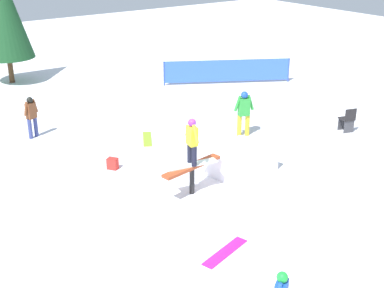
{
  "coord_description": "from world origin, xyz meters",
  "views": [
    {
      "loc": [
        7.5,
        10.47,
        6.72
      ],
      "look_at": [
        0.0,
        0.0,
        1.44
      ],
      "focal_mm": 50.0,
      "sensor_mm": 36.0,
      "label": 1
    }
  ],
  "objects_px": {
    "bystander_green": "(244,111)",
    "pine_tree_near": "(3,11)",
    "bystander_brown": "(31,115)",
    "loose_snowboard_magenta": "(225,252)",
    "loose_snowboard_lime": "(147,139)",
    "rail_feature": "(192,170)",
    "backpack_on_snow": "(113,164)",
    "main_rider_on_rail": "(192,143)",
    "folding_chair": "(347,120)"
  },
  "relations": [
    {
      "from": "bystander_brown",
      "to": "loose_snowboard_magenta",
      "type": "relative_size",
      "value": 1.04
    },
    {
      "from": "rail_feature",
      "to": "loose_snowboard_lime",
      "type": "distance_m",
      "value": 4.28
    },
    {
      "from": "rail_feature",
      "to": "folding_chair",
      "type": "height_order",
      "value": "folding_chair"
    },
    {
      "from": "main_rider_on_rail",
      "to": "bystander_brown",
      "type": "height_order",
      "value": "main_rider_on_rail"
    },
    {
      "from": "main_rider_on_rail",
      "to": "bystander_brown",
      "type": "bearing_deg",
      "value": -63.24
    },
    {
      "from": "loose_snowboard_magenta",
      "to": "folding_chair",
      "type": "xyz_separation_m",
      "value": [
        -8.19,
        -3.37,
        0.4
      ]
    },
    {
      "from": "bystander_brown",
      "to": "main_rider_on_rail",
      "type": "bearing_deg",
      "value": 84.29
    },
    {
      "from": "pine_tree_near",
      "to": "loose_snowboard_magenta",
      "type": "bearing_deg",
      "value": 87.48
    },
    {
      "from": "folding_chair",
      "to": "loose_snowboard_lime",
      "type": "bearing_deg",
      "value": -14.48
    },
    {
      "from": "loose_snowboard_lime",
      "to": "main_rider_on_rail",
      "type": "bearing_deg",
      "value": 15.03
    },
    {
      "from": "bystander_green",
      "to": "pine_tree_near",
      "type": "height_order",
      "value": "pine_tree_near"
    },
    {
      "from": "main_rider_on_rail",
      "to": "bystander_brown",
      "type": "distance_m",
      "value": 6.85
    },
    {
      "from": "bystander_green",
      "to": "backpack_on_snow",
      "type": "bearing_deg",
      "value": -161.6
    },
    {
      "from": "loose_snowboard_magenta",
      "to": "backpack_on_snow",
      "type": "distance_m",
      "value": 5.39
    },
    {
      "from": "pine_tree_near",
      "to": "backpack_on_snow",
      "type": "bearing_deg",
      "value": 86.53
    },
    {
      "from": "bystander_green",
      "to": "loose_snowboard_lime",
      "type": "relative_size",
      "value": 1.2
    },
    {
      "from": "rail_feature",
      "to": "main_rider_on_rail",
      "type": "xyz_separation_m",
      "value": [
        0.0,
        0.0,
        0.78
      ]
    },
    {
      "from": "loose_snowboard_magenta",
      "to": "backpack_on_snow",
      "type": "bearing_deg",
      "value": -106.88
    },
    {
      "from": "loose_snowboard_lime",
      "to": "folding_chair",
      "type": "bearing_deg",
      "value": 89.99
    },
    {
      "from": "rail_feature",
      "to": "bystander_brown",
      "type": "bearing_deg",
      "value": -82.69
    },
    {
      "from": "bystander_green",
      "to": "backpack_on_snow",
      "type": "xyz_separation_m",
      "value": [
        4.93,
        -0.19,
        -0.72
      ]
    },
    {
      "from": "bystander_brown",
      "to": "rail_feature",
      "type": "bearing_deg",
      "value": 84.29
    },
    {
      "from": "backpack_on_snow",
      "to": "pine_tree_near",
      "type": "bearing_deg",
      "value": 142.19
    },
    {
      "from": "pine_tree_near",
      "to": "bystander_green",
      "type": "bearing_deg",
      "value": 110.55
    },
    {
      "from": "loose_snowboard_magenta",
      "to": "pine_tree_near",
      "type": "relative_size",
      "value": 0.26
    },
    {
      "from": "bystander_green",
      "to": "pine_tree_near",
      "type": "bearing_deg",
      "value": 131.19
    },
    {
      "from": "rail_feature",
      "to": "backpack_on_snow",
      "type": "height_order",
      "value": "rail_feature"
    },
    {
      "from": "folding_chair",
      "to": "backpack_on_snow",
      "type": "relative_size",
      "value": 2.59
    },
    {
      "from": "bystander_brown",
      "to": "backpack_on_snow",
      "type": "height_order",
      "value": "bystander_brown"
    },
    {
      "from": "loose_snowboard_lime",
      "to": "folding_chair",
      "type": "height_order",
      "value": "folding_chair"
    },
    {
      "from": "rail_feature",
      "to": "bystander_green",
      "type": "height_order",
      "value": "bystander_green"
    },
    {
      "from": "loose_snowboard_lime",
      "to": "rail_feature",
      "type": "bearing_deg",
      "value": 15.03
    },
    {
      "from": "folding_chair",
      "to": "backpack_on_snow",
      "type": "xyz_separation_m",
      "value": [
        8.14,
        -2.01,
        -0.24
      ]
    },
    {
      "from": "main_rider_on_rail",
      "to": "loose_snowboard_magenta",
      "type": "xyz_separation_m",
      "value": [
        1.06,
        2.74,
        -1.47
      ]
    },
    {
      "from": "rail_feature",
      "to": "main_rider_on_rail",
      "type": "relative_size",
      "value": 1.35
    },
    {
      "from": "bystander_brown",
      "to": "folding_chair",
      "type": "relative_size",
      "value": 1.63
    },
    {
      "from": "loose_snowboard_magenta",
      "to": "loose_snowboard_lime",
      "type": "height_order",
      "value": "same"
    },
    {
      "from": "rail_feature",
      "to": "loose_snowboard_magenta",
      "type": "height_order",
      "value": "rail_feature"
    },
    {
      "from": "rail_feature",
      "to": "bystander_green",
      "type": "distance_m",
      "value": 4.63
    },
    {
      "from": "rail_feature",
      "to": "loose_snowboard_lime",
      "type": "height_order",
      "value": "rail_feature"
    },
    {
      "from": "loose_snowboard_magenta",
      "to": "bystander_brown",
      "type": "bearing_deg",
      "value": -100.55
    },
    {
      "from": "bystander_brown",
      "to": "loose_snowboard_magenta",
      "type": "distance_m",
      "value": 9.33
    },
    {
      "from": "folding_chair",
      "to": "pine_tree_near",
      "type": "distance_m",
      "value": 15.39
    },
    {
      "from": "bystander_green",
      "to": "pine_tree_near",
      "type": "distance_m",
      "value": 12.34
    },
    {
      "from": "backpack_on_snow",
      "to": "pine_tree_near",
      "type": "distance_m",
      "value": 11.59
    },
    {
      "from": "bystander_brown",
      "to": "pine_tree_near",
      "type": "xyz_separation_m",
      "value": [
        -1.66,
        -7.29,
        2.43
      ]
    },
    {
      "from": "folding_chair",
      "to": "loose_snowboard_magenta",
      "type": "bearing_deg",
      "value": 37.49
    },
    {
      "from": "backpack_on_snow",
      "to": "pine_tree_near",
      "type": "relative_size",
      "value": 0.06
    },
    {
      "from": "rail_feature",
      "to": "pine_tree_near",
      "type": "relative_size",
      "value": 0.37
    },
    {
      "from": "rail_feature",
      "to": "main_rider_on_rail",
      "type": "bearing_deg",
      "value": 0.0
    }
  ]
}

